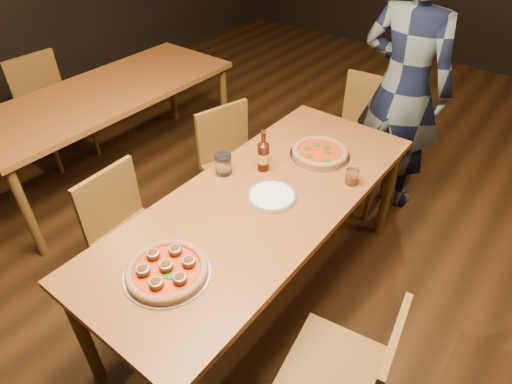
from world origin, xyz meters
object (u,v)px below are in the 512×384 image
Objects in this scene: chair_end at (359,145)px; amber_glass at (352,176)px; pizza_margherita at (320,152)px; plate_stack at (272,196)px; chair_nbr_left at (55,110)px; water_glass at (223,164)px; chair_main_nw at (138,239)px; beer_bottle at (263,156)px; table_left at (107,99)px; table_main at (262,209)px; chair_main_e at (335,367)px; chair_main_sw at (239,169)px; diner at (404,87)px; pizza_meatball at (167,270)px.

chair_end is 0.90m from amber_glass.
plate_stack is at bearing -88.68° from pizza_margherita.
chair_nbr_left is 7.98× the size of water_glass.
plate_stack is (0.62, 0.43, 0.34)m from chair_main_nw.
table_left is at bearing 176.61° from beer_bottle.
chair_main_e is (0.69, -0.40, -0.26)m from table_main.
chair_end is (0.54, 0.70, 0.05)m from chair_main_sw.
chair_end is at bearing -64.42° from chair_nbr_left.
table_left is at bearing 169.99° from table_main.
chair_main_e is at bearing -24.17° from water_glass.
table_main is at bearing 86.30° from diner.
beer_bottle is (-0.14, 0.85, 0.06)m from pizza_meatball.
diner reaches higher than chair_end.
chair_main_nw is 9.81× the size of amber_glass.
water_glass is (-0.30, 0.05, 0.13)m from table_main.
pizza_meatball is 0.87m from beer_bottle.
chair_main_nw is at bearing -137.93° from amber_glass.
plate_stack is 1.03× the size of beer_bottle.
beer_bottle is 2.07× the size of water_glass.
pizza_margherita is (0.58, 0.05, 0.34)m from chair_main_sw.
beer_bottle is (-0.84, 0.60, 0.41)m from chair_main_e.
water_glass is (1.99, -0.11, 0.35)m from chair_nbr_left.
diner reaches higher than amber_glass.
diner is (1.85, 1.09, 0.22)m from table_left.
chair_main_e is 7.39× the size of water_glass.
plate_stack is 2.84× the size of amber_glass.
chair_end is 1.06× the size of chair_nbr_left.
chair_nbr_left is at bearing -166.87° from table_left.
chair_main_e reaches higher than table_left.
water_glass is at bearing -10.19° from table_left.
chair_nbr_left is 2.36m from pizza_margherita.
chair_main_nw is 1.68m from chair_end.
plate_stack is at bearing -93.24° from chair_end.
chair_main_e is 0.87× the size of chair_end.
chair_main_sw is 1.24m from diner.
chair_end is at bearing 93.30° from pizza_margherita.
chair_main_sw reaches higher than plate_stack.
chair_main_nw is (1.12, -0.70, -0.26)m from table_left.
chair_main_nw is 0.87m from chair_main_sw.
table_left is 2.36× the size of chair_main_e.
diner is (0.16, 0.21, 0.41)m from chair_end.
pizza_margherita is at bearing 88.10° from pizza_meatball.
plate_stack reaches higher than table_left.
amber_glass is (2.59, 0.23, 0.34)m from chair_nbr_left.
pizza_meatball is at bearing -67.22° from water_glass.
chair_main_sw reaches higher than table_left.
table_main is 2.30m from chair_nbr_left.
plate_stack is (2.33, -0.14, 0.30)m from chair_nbr_left.
pizza_margherita is at bearing 60.21° from beer_bottle.
table_main is 1.73m from table_left.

